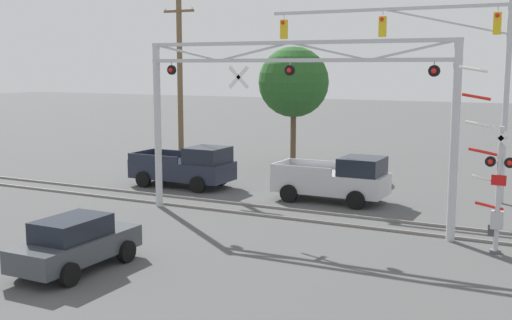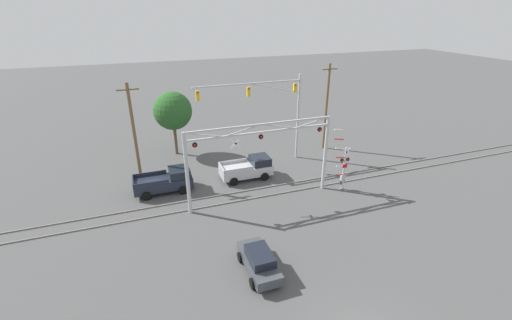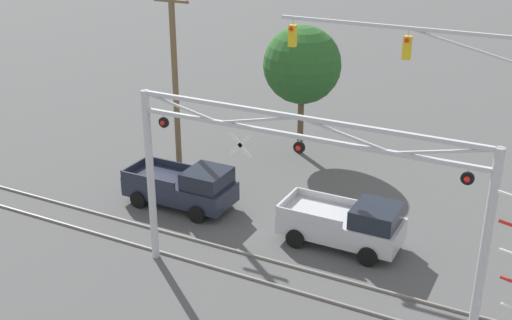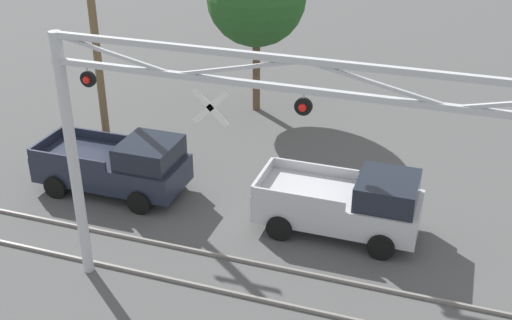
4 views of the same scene
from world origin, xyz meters
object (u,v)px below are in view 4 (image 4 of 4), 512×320
Objects in this scene: crossing_gantry at (301,159)px; pickup_truck_following at (119,165)px; utility_pole_left at (94,27)px; pickup_truck_lead at (346,203)px.

pickup_truck_following is at bearing 150.18° from crossing_gantry.
crossing_gantry is at bearing -36.14° from utility_pole_left.
utility_pole_left is at bearing 127.90° from pickup_truck_following.
pickup_truck_lead is (0.36, 4.18, -3.42)m from crossing_gantry.
pickup_truck_lead is at bearing -15.08° from utility_pole_left.
pickup_truck_following is at bearing -52.10° from utility_pole_left.
utility_pole_left is at bearing 143.86° from crossing_gantry.
crossing_gantry is 2.44× the size of pickup_truck_following.
pickup_truck_lead is 7.59m from pickup_truck_following.
pickup_truck_lead is 0.97× the size of pickup_truck_following.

